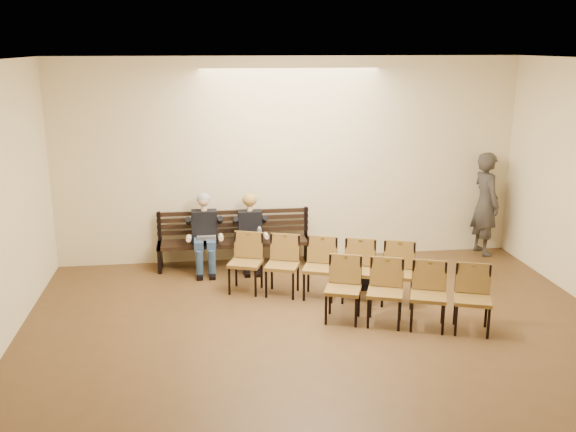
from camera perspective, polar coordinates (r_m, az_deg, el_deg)
The scene contains 11 objects.
ground at distance 7.02m, azimuth 5.99°, elevation -16.69°, with size 10.00×10.00×0.00m, color #553A1D.
room_walls at distance 6.84m, azimuth 5.02°, elevation 5.32°, with size 8.02×10.01×3.51m.
bench at distance 11.01m, azimuth -4.75°, elevation -3.33°, with size 2.60×0.90×0.45m, color black.
seated_man at distance 10.76m, azimuth -7.41°, elevation -1.58°, with size 0.53×0.73×1.26m, color black, non-canonical shape.
seated_woman at distance 10.81m, azimuth -3.34°, elevation -1.71°, with size 0.50×0.69×1.15m, color black, non-canonical shape.
laptop at distance 10.66m, azimuth -7.25°, elevation -2.12°, with size 0.31×0.25×0.23m, color #B4B5B9.
water_bottle at distance 10.53m, azimuth -2.54°, elevation -2.20°, with size 0.07×0.07×0.23m, color silver.
bag at distance 10.10m, azimuth 6.48°, elevation -5.53°, with size 0.41×0.28×0.31m, color black.
passerby at distance 11.95m, azimuth 17.20°, elevation 1.71°, with size 0.78×0.51×2.14m, color #322E29.
chair_row_front at distance 9.58m, azimuth 2.85°, elevation -4.70°, with size 2.77×0.49×0.90m, color brown.
chair_row_back at distance 8.77m, azimuth 10.49°, elevation -6.91°, with size 2.17×0.49×0.89m, color brown.
Camera 1 is at (-1.49, -5.79, 3.68)m, focal length 40.00 mm.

